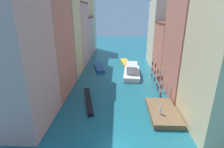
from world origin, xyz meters
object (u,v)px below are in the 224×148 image
vaporetto_white (132,71)px  gondola_black (88,100)px  waterfront_dock (163,112)px  mooring_pole_4 (152,67)px  person_on_dock (160,110)px  motorboat_0 (125,63)px  mooring_pole_2 (157,77)px  motorboat_1 (99,68)px  mooring_pole_1 (159,80)px  mooring_pole_0 (162,83)px  mooring_pole_3 (155,72)px

vaporetto_white → gondola_black: bearing=-122.1°
waterfront_dock → mooring_pole_4: 17.10m
person_on_dock → motorboat_0: bearing=97.9°
person_on_dock → mooring_pole_2: mooring_pole_2 is taller
vaporetto_white → motorboat_1: 10.06m
mooring_pole_1 → motorboat_0: bearing=106.8°
mooring_pole_2 → mooring_pole_1: bearing=-96.7°
mooring_pole_4 → motorboat_1: 14.75m
mooring_pole_2 → motorboat_1: mooring_pole_2 is taller
mooring_pole_0 → motorboat_1: 21.21m
waterfront_dock → person_on_dock: (-0.69, -1.14, 1.03)m
waterfront_dock → motorboat_1: 25.54m
person_on_dock → mooring_pole_0: 7.42m
motorboat_1 → mooring_pole_3: bearing=-32.5°
mooring_pole_0 → motorboat_1: mooring_pole_0 is taller
mooring_pole_1 → mooring_pole_3: (0.30, 5.22, 0.05)m
motorboat_0 → person_on_dock: bearing=-82.1°
mooring_pole_0 → mooring_pole_3: mooring_pole_0 is taller
mooring_pole_2 → gondola_black: mooring_pole_2 is taller
mooring_pole_1 → vaporetto_white: mooring_pole_1 is taller
mooring_pole_3 → motorboat_1: (-13.54, 8.63, -1.91)m
mooring_pole_2 → mooring_pole_0: bearing=-94.3°
motorboat_1 → waterfront_dock: bearing=-61.6°
mooring_pole_3 → mooring_pole_4: size_ratio=0.95×
motorboat_1 → mooring_pole_0: bearing=-51.4°
mooring_pole_2 → gondola_black: bearing=-151.7°
mooring_pole_4 → person_on_dock: bearing=-96.5°
mooring_pole_4 → gondola_black: 19.07m
gondola_black → mooring_pole_3: bearing=37.0°
person_on_dock → mooring_pole_4: bearing=83.5°
mooring_pole_0 → gondola_black: size_ratio=0.54×
waterfront_dock → motorboat_0: size_ratio=1.00×
motorboat_1 → mooring_pole_2: bearing=-40.5°
mooring_pole_3 → mooring_pole_4: bearing=90.2°
person_on_dock → vaporetto_white: vaporetto_white is taller
motorboat_1 → mooring_pole_1: bearing=-46.3°
mooring_pole_0 → mooring_pole_2: mooring_pole_0 is taller
gondola_black → mooring_pole_4: bearing=44.6°
mooring_pole_0 → mooring_pole_2: 5.00m
gondola_black → mooring_pole_2: bearing=28.3°
mooring_pole_0 → vaporetto_white: mooring_pole_0 is taller
mooring_pole_0 → vaporetto_white: (-4.51, 11.38, -1.55)m
vaporetto_white → motorboat_0: bearing=96.4°
mooring_pole_2 → motorboat_0: 18.00m
mooring_pole_3 → vaporetto_white: 6.15m
mooring_pole_0 → mooring_pole_1: 2.68m
mooring_pole_3 → gondola_black: mooring_pole_3 is taller
waterfront_dock → mooring_pole_2: mooring_pole_2 is taller
waterfront_dock → mooring_pole_2: size_ratio=2.02×
gondola_black → person_on_dock: bearing=-22.7°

